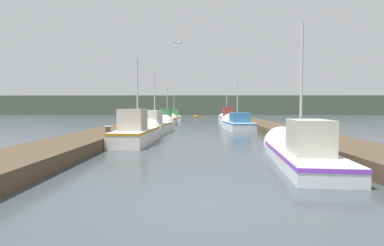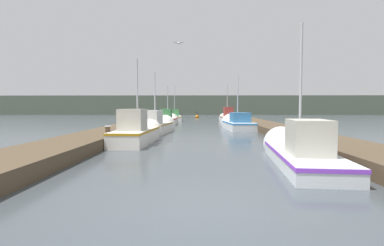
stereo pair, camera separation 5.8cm
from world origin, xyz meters
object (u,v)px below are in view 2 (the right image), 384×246
fishing_boat_4 (168,120)px  mooring_piling_1 (108,137)px  fishing_boat_3 (237,124)px  channel_buoy (197,117)px  fishing_boat_2 (156,126)px  seagull_lead (179,43)px  fishing_boat_6 (175,117)px  fishing_boat_1 (139,132)px  fishing_boat_0 (297,150)px  mooring_piling_0 (227,116)px  fishing_boat_5 (227,118)px

fishing_boat_4 → mooring_piling_1: 16.61m
fishing_boat_4 → mooring_piling_1: fishing_boat_4 is taller
fishing_boat_3 → channel_buoy: fishing_boat_3 is taller
fishing_boat_2 → seagull_lead: seagull_lead is taller
fishing_boat_6 → fishing_boat_1: bearing=-95.3°
fishing_boat_4 → seagull_lead: 13.75m
fishing_boat_1 → mooring_piling_1: fishing_boat_1 is taller
fishing_boat_0 → channel_buoy: fishing_boat_0 is taller
fishing_boat_3 → mooring_piling_0: (1.01, 18.94, 0.05)m
fishing_boat_1 → mooring_piling_1: 2.27m
mooring_piling_1 → fishing_boat_1: bearing=66.3°
fishing_boat_3 → channel_buoy: size_ratio=5.16×
fishing_boat_2 → fishing_boat_4: (-0.08, 9.05, -0.04)m
fishing_boat_3 → mooring_piling_1: 13.02m
fishing_boat_2 → channel_buoy: (2.69, 26.25, -0.32)m
fishing_boat_2 → mooring_piling_1: fishing_boat_2 is taller
fishing_boat_0 → channel_buoy: 37.00m
fishing_boat_0 → fishing_boat_1: (-6.22, 5.14, 0.13)m
mooring_piling_0 → channel_buoy: size_ratio=0.88×
fishing_boat_6 → fishing_boat_0: bearing=-82.9°
fishing_boat_0 → fishing_boat_6: (-6.23, 28.26, 0.05)m
fishing_boat_4 → mooring_piling_1: size_ratio=6.41×
fishing_boat_5 → fishing_boat_4: bearing=-148.6°
mooring_piling_0 → mooring_piling_1: bearing=-104.9°
fishing_boat_1 → fishing_boat_3: (6.05, 8.92, -0.08)m
mooring_piling_1 → channel_buoy: 34.00m
fishing_boat_0 → fishing_boat_4: bearing=112.8°
fishing_boat_2 → mooring_piling_0: size_ratio=6.18×
fishing_boat_5 → channel_buoy: size_ratio=4.48×
fishing_boat_0 → channel_buoy: size_ratio=5.77×
fishing_boat_5 → seagull_lead: (-4.32, -16.93, 4.73)m
fishing_boat_4 → fishing_boat_6: bearing=92.2°
fishing_boat_0 → fishing_boat_1: size_ratio=1.12×
fishing_boat_1 → fishing_boat_2: size_ratio=0.95×
fishing_boat_0 → fishing_boat_4: (-6.18, 19.64, 0.07)m
mooring_piling_0 → channel_buoy: mooring_piling_0 is taller
fishing_boat_3 → mooring_piling_0: size_ratio=5.85×
fishing_boat_2 → fishing_boat_5: bearing=71.2°
fishing_boat_6 → fishing_boat_5: bearing=-40.8°
fishing_boat_4 → seagull_lead: size_ratio=11.18×
channel_buoy → seagull_lead: 30.39m
fishing_boat_0 → fishing_boat_6: bearing=107.8°
fishing_boat_0 → mooring_piling_1: bearing=162.1°
mooring_piling_0 → mooring_piling_1: (-7.97, -29.95, 0.00)m
fishing_boat_2 → mooring_piling_0: 23.46m
fishing_boat_5 → fishing_boat_6: size_ratio=0.81×
fishing_boat_5 → mooring_piling_1: fishing_boat_5 is taller
fishing_boat_0 → fishing_boat_2: 12.22m
fishing_boat_1 → mooring_piling_0: fishing_boat_1 is taller
fishing_boat_6 → mooring_piling_1: fishing_boat_6 is taller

